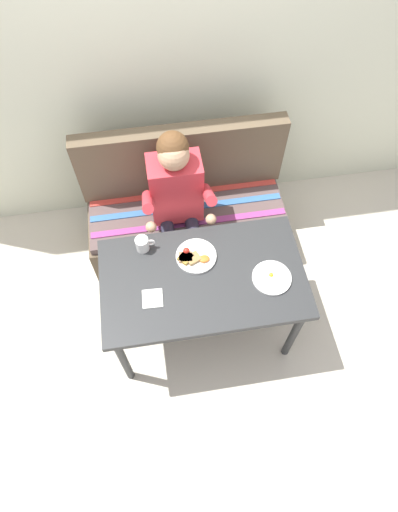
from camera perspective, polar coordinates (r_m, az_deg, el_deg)
The scene contains 9 objects.
ground_plane at distance 3.17m, azimuth 0.43°, elevation -9.05°, with size 8.00×8.00×0.00m, color beige.
back_wall at distance 2.95m, azimuth -3.75°, elevation 25.04°, with size 4.40×0.10×2.60m, color beige.
table at distance 2.58m, azimuth 0.52°, elevation -3.65°, with size 1.20×0.70×0.73m.
couch at distance 3.25m, azimuth -1.69°, elevation 5.62°, with size 1.44×0.56×1.00m.
person at distance 2.82m, azimuth -2.90°, elevation 7.60°, with size 0.45×0.61×1.21m.
plate_breakfast at distance 2.56m, azimuth -0.64°, elevation -0.05°, with size 0.24×0.24×0.05m.
plate_eggs at distance 2.53m, azimuth 9.60°, elevation -2.84°, with size 0.23×0.23×0.04m.
coffee_mug at distance 2.59m, azimuth -7.47°, elevation 1.61°, with size 0.12×0.08×0.09m.
napkin at distance 2.46m, azimuth -6.18°, elevation -5.61°, with size 0.11×0.12×0.01m, color silver.
Camera 1 is at (-0.21, -1.17, 2.94)m, focal length 30.21 mm.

